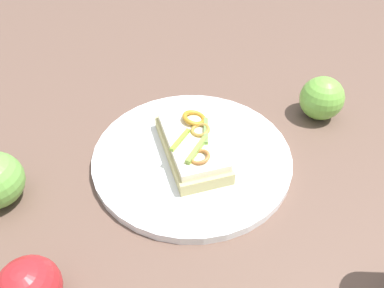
% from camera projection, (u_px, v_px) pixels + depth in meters
% --- Properties ---
extents(ground_plane, '(2.00, 2.00, 0.00)m').
position_uv_depth(ground_plane, '(192.00, 160.00, 0.60)').
color(ground_plane, brown).
rests_on(ground_plane, ground).
extents(plate, '(0.31, 0.31, 0.01)m').
position_uv_depth(plate, '(192.00, 157.00, 0.60)').
color(plate, white).
rests_on(plate, ground_plane).
extents(sandwich, '(0.17, 0.11, 0.05)m').
position_uv_depth(sandwich, '(192.00, 145.00, 0.58)').
color(sandwich, tan).
rests_on(sandwich, plate).
extents(apple_3, '(0.09, 0.09, 0.08)m').
position_uv_depth(apple_3, '(322.00, 98.00, 0.66)').
color(apple_3, '#6DAF40').
rests_on(apple_3, ground_plane).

